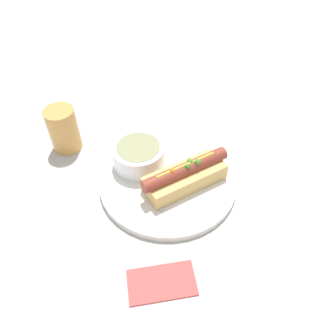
{
  "coord_description": "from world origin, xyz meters",
  "views": [
    {
      "loc": [
        -0.19,
        -0.38,
        0.49
      ],
      "look_at": [
        0.0,
        0.0,
        0.04
      ],
      "focal_mm": 35.0,
      "sensor_mm": 36.0,
      "label": 1
    }
  ],
  "objects_px": {
    "drinking_glass": "(64,129)",
    "hot_dog": "(185,176)",
    "soup_bowl": "(139,154)",
    "spoon": "(138,171)"
  },
  "relations": [
    {
      "from": "soup_bowl",
      "to": "spoon",
      "type": "xyz_separation_m",
      "value": [
        -0.01,
        -0.02,
        -0.02
      ]
    },
    {
      "from": "hot_dog",
      "to": "drinking_glass",
      "type": "bearing_deg",
      "value": 123.78
    },
    {
      "from": "hot_dog",
      "to": "spoon",
      "type": "distance_m",
      "value": 0.1
    },
    {
      "from": "drinking_glass",
      "to": "hot_dog",
      "type": "bearing_deg",
      "value": -52.04
    },
    {
      "from": "hot_dog",
      "to": "drinking_glass",
      "type": "distance_m",
      "value": 0.28
    },
    {
      "from": "soup_bowl",
      "to": "hot_dog",
      "type": "bearing_deg",
      "value": -57.77
    },
    {
      "from": "hot_dog",
      "to": "soup_bowl",
      "type": "bearing_deg",
      "value": 118.06
    },
    {
      "from": "soup_bowl",
      "to": "spoon",
      "type": "bearing_deg",
      "value": -118.59
    },
    {
      "from": "soup_bowl",
      "to": "spoon",
      "type": "relative_size",
      "value": 0.73
    },
    {
      "from": "spoon",
      "to": "hot_dog",
      "type": "bearing_deg",
      "value": -135.99
    }
  ]
}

